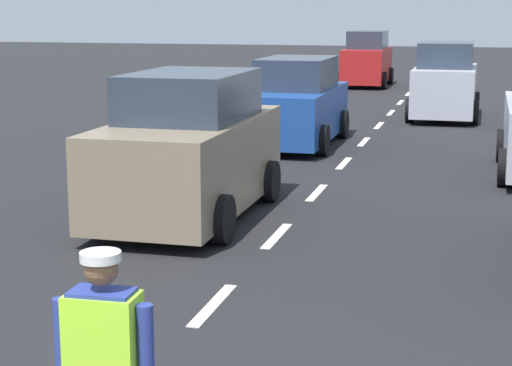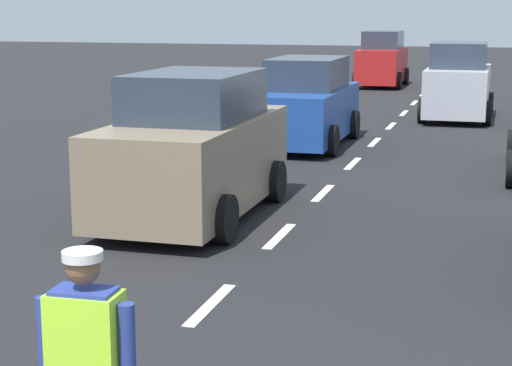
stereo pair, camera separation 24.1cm
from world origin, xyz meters
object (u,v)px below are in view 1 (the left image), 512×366
road_worker (108,363)px  car_oncoming_second (296,105)px  car_oncoming_third (367,61)px  car_outgoing_far (445,83)px  car_oncoming_lead (189,150)px

road_worker → car_oncoming_second: size_ratio=0.38×
car_oncoming_third → road_worker: bearing=-85.5°
road_worker → car_oncoming_third: 30.77m
car_outgoing_far → car_oncoming_lead: (-3.17, -13.19, 0.02)m
car_outgoing_far → car_oncoming_lead: 13.56m
car_oncoming_lead → car_oncoming_third: bearing=90.9°
car_oncoming_lead → car_oncoming_second: bearing=89.4°
road_worker → car_oncoming_lead: (-2.05, 7.58, 0.09)m
road_worker → car_oncoming_lead: car_oncoming_lead is taller
car_oncoming_third → car_outgoing_far: bearing=-70.3°
car_outgoing_far → car_oncoming_third: size_ratio=0.99×
car_oncoming_third → car_oncoming_lead: bearing=-89.1°
road_worker → car_oncoming_second: (-1.97, 14.95, 0.00)m
road_worker → car_oncoming_lead: bearing=105.1°
car_oncoming_lead → car_oncoming_second: (0.08, 7.37, -0.09)m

